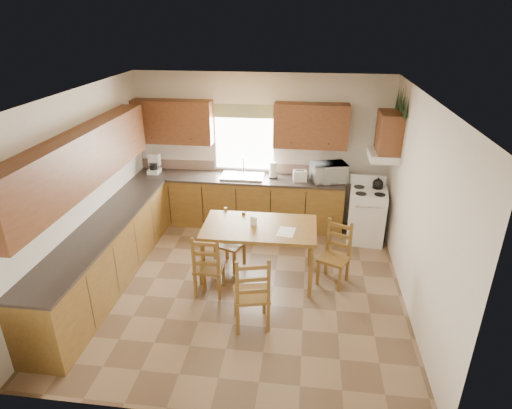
# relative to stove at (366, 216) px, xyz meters

# --- Properties ---
(floor) EXTENTS (4.50, 4.50, 0.00)m
(floor) POSITION_rel_stove_xyz_m (-1.88, -1.61, -0.45)
(floor) COLOR #83674D
(floor) RESTS_ON ground
(ceiling) EXTENTS (4.50, 4.50, 0.00)m
(ceiling) POSITION_rel_stove_xyz_m (-1.88, -1.61, 2.25)
(ceiling) COLOR olive
(ceiling) RESTS_ON floor
(wall_left) EXTENTS (4.50, 4.50, 0.00)m
(wall_left) POSITION_rel_stove_xyz_m (-4.13, -1.61, 0.90)
(wall_left) COLOR white
(wall_left) RESTS_ON floor
(wall_right) EXTENTS (4.50, 4.50, 0.00)m
(wall_right) POSITION_rel_stove_xyz_m (0.37, -1.61, 0.90)
(wall_right) COLOR white
(wall_right) RESTS_ON floor
(wall_back) EXTENTS (4.50, 4.50, 0.00)m
(wall_back) POSITION_rel_stove_xyz_m (-1.88, 0.64, 0.90)
(wall_back) COLOR white
(wall_back) RESTS_ON floor
(wall_front) EXTENTS (4.50, 4.50, 0.00)m
(wall_front) POSITION_rel_stove_xyz_m (-1.88, -3.86, 0.90)
(wall_front) COLOR white
(wall_front) RESTS_ON floor
(lower_cab_back) EXTENTS (3.75, 0.60, 0.88)m
(lower_cab_back) POSITION_rel_stove_xyz_m (-2.25, 0.34, -0.01)
(lower_cab_back) COLOR brown
(lower_cab_back) RESTS_ON floor
(lower_cab_left) EXTENTS (0.60, 3.60, 0.88)m
(lower_cab_left) POSITION_rel_stove_xyz_m (-3.83, -1.76, -0.01)
(lower_cab_left) COLOR brown
(lower_cab_left) RESTS_ON floor
(counter_back) EXTENTS (3.75, 0.63, 0.04)m
(counter_back) POSITION_rel_stove_xyz_m (-2.25, 0.34, 0.45)
(counter_back) COLOR #39302D
(counter_back) RESTS_ON lower_cab_back
(counter_left) EXTENTS (0.63, 3.60, 0.04)m
(counter_left) POSITION_rel_stove_xyz_m (-3.83, -1.76, 0.45)
(counter_left) COLOR #39302D
(counter_left) RESTS_ON lower_cab_left
(backsplash) EXTENTS (3.75, 0.01, 0.18)m
(backsplash) POSITION_rel_stove_xyz_m (-2.25, 0.63, 0.56)
(backsplash) COLOR #866A5B
(backsplash) RESTS_ON counter_back
(upper_cab_back_left) EXTENTS (1.41, 0.33, 0.75)m
(upper_cab_back_left) POSITION_rel_stove_xyz_m (-3.43, 0.48, 1.41)
(upper_cab_back_left) COLOR brown
(upper_cab_back_left) RESTS_ON wall_back
(upper_cab_back_right) EXTENTS (1.25, 0.33, 0.75)m
(upper_cab_back_right) POSITION_rel_stove_xyz_m (-1.02, 0.48, 1.41)
(upper_cab_back_right) COLOR brown
(upper_cab_back_right) RESTS_ON wall_back
(upper_cab_left) EXTENTS (0.33, 3.60, 0.75)m
(upper_cab_left) POSITION_rel_stove_xyz_m (-3.96, -1.76, 1.41)
(upper_cab_left) COLOR brown
(upper_cab_left) RESTS_ON wall_left
(upper_cab_stove) EXTENTS (0.33, 0.62, 0.62)m
(upper_cab_stove) POSITION_rel_stove_xyz_m (0.20, 0.04, 1.45)
(upper_cab_stove) COLOR brown
(upper_cab_stove) RESTS_ON wall_right
(range_hood) EXTENTS (0.44, 0.62, 0.12)m
(range_hood) POSITION_rel_stove_xyz_m (0.15, 0.04, 1.07)
(range_hood) COLOR white
(range_hood) RESTS_ON wall_right
(window_frame) EXTENTS (1.13, 0.02, 1.18)m
(window_frame) POSITION_rel_stove_xyz_m (-2.18, 0.61, 1.10)
(window_frame) COLOR white
(window_frame) RESTS_ON wall_back
(window_pane) EXTENTS (1.05, 0.01, 1.10)m
(window_pane) POSITION_rel_stove_xyz_m (-2.18, 0.61, 1.10)
(window_pane) COLOR white
(window_pane) RESTS_ON wall_back
(window_valance) EXTENTS (1.19, 0.01, 0.24)m
(window_valance) POSITION_rel_stove_xyz_m (-2.18, 0.58, 1.60)
(window_valance) COLOR #41642E
(window_valance) RESTS_ON wall_back
(sink_basin) EXTENTS (0.75, 0.45, 0.04)m
(sink_basin) POSITION_rel_stove_xyz_m (-2.18, 0.34, 0.49)
(sink_basin) COLOR silver
(sink_basin) RESTS_ON counter_back
(pine_decal_a) EXTENTS (0.22, 0.22, 0.36)m
(pine_decal_a) POSITION_rel_stove_xyz_m (0.33, -0.28, 1.93)
(pine_decal_a) COLOR #17381C
(pine_decal_a) RESTS_ON wall_right
(pine_decal_b) EXTENTS (0.22, 0.22, 0.36)m
(pine_decal_b) POSITION_rel_stove_xyz_m (0.33, 0.04, 1.97)
(pine_decal_b) COLOR #17381C
(pine_decal_b) RESTS_ON wall_right
(pine_decal_c) EXTENTS (0.22, 0.22, 0.36)m
(pine_decal_c) POSITION_rel_stove_xyz_m (0.33, 0.36, 1.93)
(pine_decal_c) COLOR #17381C
(pine_decal_c) RESTS_ON wall_right
(stove) EXTENTS (0.66, 0.68, 0.89)m
(stove) POSITION_rel_stove_xyz_m (0.00, 0.00, 0.00)
(stove) COLOR white
(stove) RESTS_ON floor
(coffeemaker) EXTENTS (0.29, 0.31, 0.35)m
(coffeemaker) POSITION_rel_stove_xyz_m (-3.82, 0.36, 0.65)
(coffeemaker) COLOR white
(coffeemaker) RESTS_ON counter_back
(paper_towel) EXTENTS (0.15, 0.15, 0.29)m
(paper_towel) POSITION_rel_stove_xyz_m (-1.64, 0.38, 0.62)
(paper_towel) COLOR white
(paper_towel) RESTS_ON counter_back
(toaster) EXTENTS (0.25, 0.18, 0.19)m
(toaster) POSITION_rel_stove_xyz_m (-1.16, 0.29, 0.57)
(toaster) COLOR white
(toaster) RESTS_ON counter_back
(microwave) EXTENTS (0.63, 0.53, 0.33)m
(microwave) POSITION_rel_stove_xyz_m (-0.67, 0.33, 0.64)
(microwave) COLOR white
(microwave) RESTS_ON counter_back
(dining_table) EXTENTS (1.61, 0.93, 0.86)m
(dining_table) POSITION_rel_stove_xyz_m (-1.67, -1.39, -0.02)
(dining_table) COLOR brown
(dining_table) RESTS_ON floor
(chair_near_left) EXTENTS (0.39, 0.37, 0.93)m
(chair_near_left) POSITION_rel_stove_xyz_m (-2.32, -1.84, 0.02)
(chair_near_left) COLOR brown
(chair_near_left) RESTS_ON floor
(chair_near_right) EXTENTS (0.52, 0.50, 1.03)m
(chair_near_right) POSITION_rel_stove_xyz_m (-1.65, -2.43, 0.07)
(chair_near_right) COLOR brown
(chair_near_right) RESTS_ON floor
(chair_far_left) EXTENTS (0.48, 0.47, 0.89)m
(chair_far_left) POSITION_rel_stove_xyz_m (-2.15, -1.13, 0.00)
(chair_far_left) COLOR brown
(chair_far_left) RESTS_ON floor
(chair_far_right) EXTENTS (0.51, 0.50, 0.93)m
(chair_far_right) POSITION_rel_stove_xyz_m (-0.60, -1.39, 0.02)
(chair_far_right) COLOR brown
(chair_far_right) RESTS_ON floor
(table_paper) EXTENTS (0.27, 0.33, 0.00)m
(table_paper) POSITION_rel_stove_xyz_m (-1.29, -1.52, 0.41)
(table_paper) COLOR white
(table_paper) RESTS_ON dining_table
(table_card) EXTENTS (0.10, 0.06, 0.13)m
(table_card) POSITION_rel_stove_xyz_m (-1.75, -1.38, 0.48)
(table_card) COLOR white
(table_card) RESTS_ON dining_table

